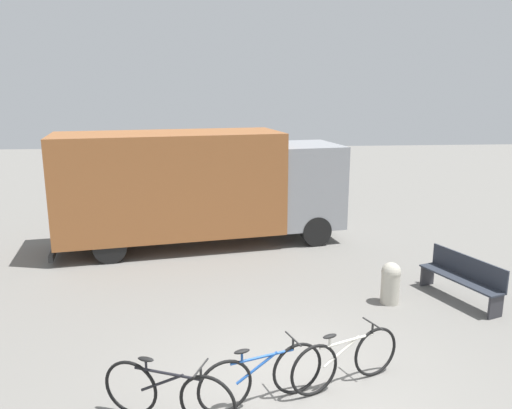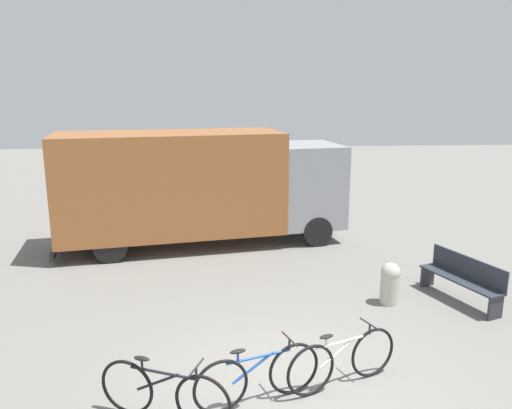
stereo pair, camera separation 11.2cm
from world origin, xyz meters
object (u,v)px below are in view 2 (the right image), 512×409
Objects in this scene: bicycle_near at (164,393)px; bicycle_far at (343,360)px; delivery_truck at (199,184)px; park_bench at (463,277)px; bicycle_middle at (258,376)px; bollard_near_bench at (390,282)px.

bicycle_far is (2.44, 0.60, 0.00)m from bicycle_near.
delivery_truck reaches higher than park_bench.
bicycle_middle is 1.02× the size of bicycle_far.
delivery_truck is 4.50× the size of bicycle_middle.
bicycle_near is at bearing 171.74° from bicycle_far.
delivery_truck is 9.36× the size of bollard_near_bench.
delivery_truck is at bearing 32.45° from park_bench.
bicycle_far reaches higher than bollard_near_bench.
bicycle_middle is 4.12m from bollard_near_bench.
bicycle_middle is at bearing 172.26° from bicycle_far.
park_bench is (5.32, -4.19, -1.16)m from delivery_truck.
bicycle_near is 0.98× the size of bicycle_middle.
park_bench is at bearing 15.82° from bicycle_middle.
delivery_truck reaches higher than bicycle_far.
delivery_truck reaches higher than bicycle_middle.
bicycle_near and bicycle_middle have the same top height.
delivery_truck is 4.60× the size of bicycle_near.
bicycle_far is at bearing 111.77° from park_bench.
bollard_near_bench is at bearing 71.68° from park_bench.
bicycle_near is at bearing 101.51° from park_bench.
bicycle_middle is 2.08× the size of bollard_near_bench.
delivery_truck is 4.17× the size of park_bench.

